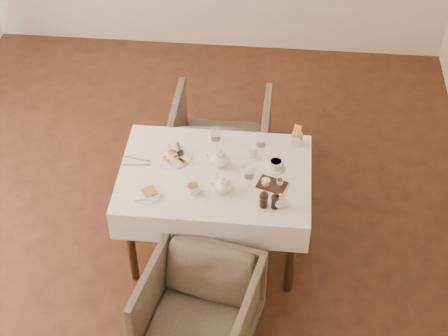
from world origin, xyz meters
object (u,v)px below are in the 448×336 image
object	(u,v)px
table	(215,185)
breakfast_plate	(173,156)
armchair_far	(221,141)
teapot_centre	(220,158)
armchair_near	(199,310)

from	to	relation	value
table	breakfast_plate	world-z (taller)	breakfast_plate
armchair_far	teapot_centre	world-z (taller)	teapot_centre
teapot_centre	breakfast_plate	bearing A→B (deg)	-171.11
table	teapot_centre	xyz separation A→B (m)	(0.03, 0.07, 0.19)
armchair_near	breakfast_plate	bearing A→B (deg)	119.69
armchair_near	breakfast_plate	xyz separation A→B (m)	(-0.28, 0.93, 0.44)
armchair_near	teapot_centre	size ratio (longest dim) A/B	4.00
armchair_near	table	bearing A→B (deg)	101.28
breakfast_plate	teapot_centre	distance (m)	0.34
table	armchair_near	size ratio (longest dim) A/B	1.82
table	teapot_centre	bearing A→B (deg)	69.97
armchair_far	teapot_centre	xyz separation A→B (m)	(0.07, -0.71, 0.47)
armchair_near	armchair_far	world-z (taller)	armchair_far
armchair_near	teapot_centre	bearing A→B (deg)	99.64
armchair_near	armchair_far	xyz separation A→B (m)	(-0.02, 1.58, 0.03)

